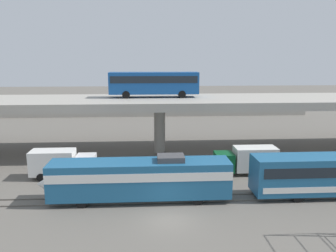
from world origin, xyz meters
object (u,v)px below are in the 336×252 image
Objects in this scene: service_truck_west at (247,160)px; parked_car_6 at (57,103)px; parked_car_4 at (31,103)px; train_locomotive at (131,177)px; parked_car_1 at (143,102)px; transit_bus_on_overpass at (154,82)px; parked_car_5 at (197,103)px; parked_car_2 at (191,100)px; parked_car_7 at (118,101)px; service_truck_east at (61,163)px; parked_car_0 at (67,102)px; parked_car_3 at (242,101)px.

parked_car_6 is at bearing -53.50° from service_truck_west.
train_locomotive is at bearing -63.53° from parked_car_4.
transit_bus_on_overpass is at bearing -86.55° from parked_car_1.
parked_car_5 reaches higher than service_truck_west.
service_truck_west is 47.38m from parked_car_2.
transit_bus_on_overpass is 2.67× the size of parked_car_7.
service_truck_east is 44.45m from parked_car_6.
service_truck_west is 42.20m from parked_car_5.
parked_car_6 is (-1.67, -2.89, -0.00)m from parked_car_0.
parked_car_0 is at bearing 102.10° from service_truck_east.
parked_car_1 is at bearing 177.62° from parked_car_0.
service_truck_east is at bearing -39.78° from train_locomotive.
service_truck_west and service_truck_east have the same top height.
parked_car_1 is at bearing -16.09° from parked_car_7.
train_locomotive is at bearing 108.60° from parked_car_0.
parked_car_2 is at bearing -8.68° from parked_car_3.
parked_car_3 is at bearing -176.62° from parked_car_6.
parked_car_7 is at bearing -83.99° from train_locomotive.
parked_car_5 is at bearing -3.81° from parked_car_4.
parked_car_3 is at bearing 179.58° from parked_car_0.
parked_car_1 is (0.34, 51.55, 0.25)m from train_locomotive.
parked_car_4 is 6.50m from parked_car_6.
train_locomotive reaches higher than parked_car_7.
parked_car_6 is at bearing -171.97° from parked_car_2.
service_truck_east is 1.51× the size of parked_car_7.
parked_car_2 is at bearing 1.88° from parked_car_7.
parked_car_2 is 0.95× the size of parked_car_5.
parked_car_2 and parked_car_7 have the same top height.
transit_bus_on_overpass is at bearing -46.58° from service_truck_west.
train_locomotive is 57.23m from parked_car_4.
train_locomotive is at bearing -105.00° from parked_car_5.
parked_car_5 is (-11.40, -3.33, 0.00)m from parked_car_3.
service_truck_west is 1.54× the size of parked_car_5.
parked_car_4 is at bearing 7.70° from parked_car_0.
parked_car_7 reaches higher than service_truck_west.
transit_bus_on_overpass is at bearing 119.65° from parked_car_0.
transit_bus_on_overpass is 35.19m from parked_car_1.
parked_car_4 is 1.12× the size of parked_car_6.
service_truck_east is 1.45× the size of parked_car_4.
service_truck_west is at bearing -68.84° from parked_car_7.
parked_car_5 is at bearing -81.29° from parked_car_2.
service_truck_east is 51.44m from parked_car_2.
transit_bus_on_overpass is at bearing -77.48° from parked_car_7.
parked_car_1 is (17.94, -0.74, -0.00)m from parked_car_0.
transit_bus_on_overpass is 16.63m from service_truck_west.
parked_car_3 reaches higher than service_truck_east.
parked_car_1 is 13.02m from parked_car_5.
parked_car_4 is at bearing 111.62° from service_truck_east.
train_locomotive is at bearing -39.78° from service_truck_east.
parked_car_0 reaches higher than service_truck_west.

